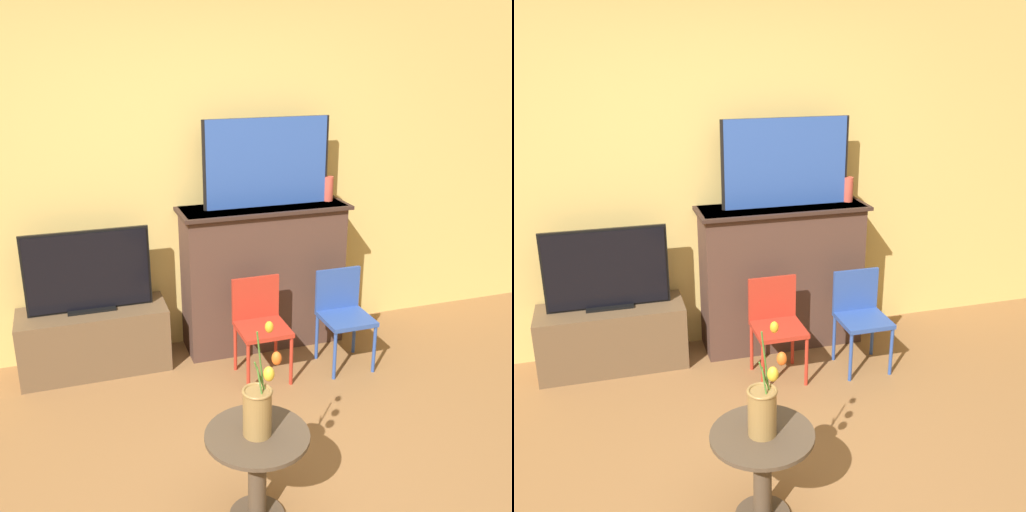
# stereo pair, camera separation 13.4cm
# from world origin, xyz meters

# --- Properties ---
(wall_back) EXTENTS (8.00, 0.06, 2.70)m
(wall_back) POSITION_xyz_m (0.00, 2.13, 1.35)
(wall_back) COLOR #E0BC66
(wall_back) RESTS_ON ground
(fireplace_mantel) EXTENTS (1.23, 0.41, 1.07)m
(fireplace_mantel) POSITION_xyz_m (0.45, 1.92, 0.55)
(fireplace_mantel) COLOR #4C3328
(fireplace_mantel) RESTS_ON ground
(painting) EXTENTS (0.92, 0.03, 0.62)m
(painting) POSITION_xyz_m (0.48, 1.92, 1.38)
(painting) COLOR black
(painting) RESTS_ON fireplace_mantel
(mantel_candle) EXTENTS (0.07, 0.07, 0.18)m
(mantel_candle) POSITION_xyz_m (0.95, 1.92, 1.16)
(mantel_candle) COLOR #CC4C3D
(mantel_candle) RESTS_ON fireplace_mantel
(tv_stand) EXTENTS (1.00, 0.39, 0.45)m
(tv_stand) POSITION_xyz_m (-0.80, 1.89, 0.22)
(tv_stand) COLOR brown
(tv_stand) RESTS_ON ground
(tv_monitor) EXTENTS (0.83, 0.12, 0.56)m
(tv_monitor) POSITION_xyz_m (-0.80, 1.89, 0.72)
(tv_monitor) COLOR black
(tv_monitor) RESTS_ON tv_stand
(chair_red) EXTENTS (0.33, 0.33, 0.68)m
(chair_red) POSITION_xyz_m (0.27, 1.47, 0.40)
(chair_red) COLOR #B22D1E
(chair_red) RESTS_ON ground
(chair_blue) EXTENTS (0.33, 0.33, 0.68)m
(chair_blue) POSITION_xyz_m (0.88, 1.44, 0.40)
(chair_blue) COLOR #2D4C99
(chair_blue) RESTS_ON ground
(side_table) EXTENTS (0.48, 0.48, 0.48)m
(side_table) POSITION_xyz_m (-0.17, 0.19, 0.31)
(side_table) COLOR #4C3D2D
(side_table) RESTS_ON ground
(vase_tulips) EXTENTS (0.19, 0.16, 0.54)m
(vase_tulips) POSITION_xyz_m (-0.17, 0.19, 0.62)
(vase_tulips) COLOR olive
(vase_tulips) RESTS_ON side_table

